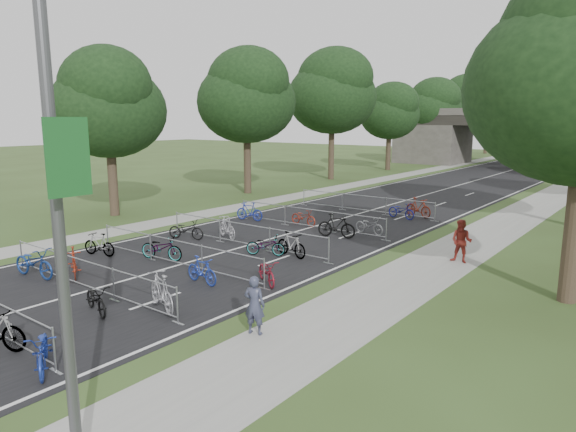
# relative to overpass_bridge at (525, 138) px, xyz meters

# --- Properties ---
(road) EXTENTS (11.00, 140.00, 0.01)m
(road) POSITION_rel_overpass_bridge_xyz_m (0.00, -15.00, -3.53)
(road) COLOR black
(road) RESTS_ON ground
(sidewalk_right) EXTENTS (3.00, 140.00, 0.01)m
(sidewalk_right) POSITION_rel_overpass_bridge_xyz_m (8.00, -15.00, -3.53)
(sidewalk_right) COLOR gray
(sidewalk_right) RESTS_ON ground
(sidewalk_left) EXTENTS (2.00, 140.00, 0.01)m
(sidewalk_left) POSITION_rel_overpass_bridge_xyz_m (-7.50, -15.00, -3.53)
(sidewalk_left) COLOR gray
(sidewalk_left) RESTS_ON ground
(lane_markings) EXTENTS (0.12, 140.00, 0.00)m
(lane_markings) POSITION_rel_overpass_bridge_xyz_m (0.00, -15.00, -3.53)
(lane_markings) COLOR silver
(lane_markings) RESTS_ON ground
(overpass_bridge) EXTENTS (31.00, 8.00, 7.05)m
(overpass_bridge) POSITION_rel_overpass_bridge_xyz_m (0.00, 0.00, 0.00)
(overpass_bridge) COLOR #43403C
(overpass_bridge) RESTS_ON ground
(lamppost) EXTENTS (0.61, 0.65, 8.21)m
(lamppost) POSITION_rel_overpass_bridge_xyz_m (8.33, -63.00, 0.75)
(lamppost) COLOR #4C4C51
(lamppost) RESTS_ON ground
(tree_left_0) EXTENTS (6.72, 6.72, 10.25)m
(tree_left_0) POSITION_rel_overpass_bridge_xyz_m (-11.39, -49.07, 2.96)
(tree_left_0) COLOR #33261C
(tree_left_0) RESTS_ON ground
(tree_left_1) EXTENTS (7.56, 7.56, 11.53)m
(tree_left_1) POSITION_rel_overpass_bridge_xyz_m (-11.39, -37.07, 3.77)
(tree_left_1) COLOR #33261C
(tree_left_1) RESTS_ON ground
(tree_left_2) EXTENTS (8.40, 8.40, 12.81)m
(tree_left_2) POSITION_rel_overpass_bridge_xyz_m (-11.39, -25.07, 4.58)
(tree_left_2) COLOR #33261C
(tree_left_2) RESTS_ON ground
(tree_left_3) EXTENTS (6.72, 6.72, 10.25)m
(tree_left_3) POSITION_rel_overpass_bridge_xyz_m (-11.39, -13.07, 2.96)
(tree_left_3) COLOR #33261C
(tree_left_3) RESTS_ON ground
(tree_left_4) EXTENTS (7.56, 7.56, 11.53)m
(tree_left_4) POSITION_rel_overpass_bridge_xyz_m (-11.39, -1.07, 3.77)
(tree_left_4) COLOR #33261C
(tree_left_4) RESTS_ON ground
(tree_left_5) EXTENTS (8.40, 8.40, 12.81)m
(tree_left_5) POSITION_rel_overpass_bridge_xyz_m (-11.39, 10.93, 4.58)
(tree_left_5) COLOR #33261C
(tree_left_5) RESTS_ON ground
(tree_left_6) EXTENTS (6.72, 6.72, 10.25)m
(tree_left_6) POSITION_rel_overpass_bridge_xyz_m (-11.39, 22.93, 2.96)
(tree_left_6) COLOR #33261C
(tree_left_6) RESTS_ON ground
(barrier_row_2) EXTENTS (9.70, 0.08, 1.10)m
(barrier_row_2) POSITION_rel_overpass_bridge_xyz_m (0.00, -57.80, -2.99)
(barrier_row_2) COLOR #979A9E
(barrier_row_2) RESTS_ON ground
(barrier_row_3) EXTENTS (9.70, 0.08, 1.10)m
(barrier_row_3) POSITION_rel_overpass_bridge_xyz_m (0.00, -54.00, -2.99)
(barrier_row_3) COLOR #979A9E
(barrier_row_3) RESTS_ON ground
(barrier_row_4) EXTENTS (9.70, 0.08, 1.10)m
(barrier_row_4) POSITION_rel_overpass_bridge_xyz_m (0.00, -50.00, -2.99)
(barrier_row_4) COLOR #979A9E
(barrier_row_4) RESTS_ON ground
(barrier_row_5) EXTENTS (9.70, 0.08, 1.10)m
(barrier_row_5) POSITION_rel_overpass_bridge_xyz_m (0.00, -45.00, -2.99)
(barrier_row_5) COLOR #979A9E
(barrier_row_5) RESTS_ON ground
(barrier_row_6) EXTENTS (9.70, 0.08, 1.10)m
(barrier_row_6) POSITION_rel_overpass_bridge_xyz_m (0.00, -39.00, -2.99)
(barrier_row_6) COLOR #979A9E
(barrier_row_6) RESTS_ON ground
(bike_7) EXTENTS (1.94, 1.51, 0.98)m
(bike_7) POSITION_rel_overpass_bridge_xyz_m (4.30, -61.50, -3.04)
(bike_7) COLOR navy
(bike_7) RESTS_ON ground
(bike_8) EXTENTS (2.22, 1.00, 1.12)m
(bike_8) POSITION_rel_overpass_bridge_xyz_m (-2.94, -58.13, -2.97)
(bike_8) COLOR navy
(bike_8) RESTS_ON ground
(bike_9) EXTENTS (1.82, 1.30, 1.08)m
(bike_9) POSITION_rel_overpass_bridge_xyz_m (-1.84, -57.20, -2.99)
(bike_9) COLOR maroon
(bike_9) RESTS_ON ground
(bike_10) EXTENTS (1.78, 1.01, 0.89)m
(bike_10) POSITION_rel_overpass_bridge_xyz_m (2.06, -58.75, -3.09)
(bike_10) COLOR black
(bike_10) RESTS_ON ground
(bike_11) EXTENTS (2.05, 1.21, 1.19)m
(bike_11) POSITION_rel_overpass_bridge_xyz_m (3.43, -57.41, -2.94)
(bike_11) COLOR #9A9AA1
(bike_11) RESTS_ON ground
(bike_12) EXTENTS (1.71, 0.84, 0.99)m
(bike_12) POSITION_rel_overpass_bridge_xyz_m (-3.77, -54.94, -3.04)
(bike_12) COLOR #979A9E
(bike_12) RESTS_ON ground
(bike_13) EXTENTS (2.07, 1.18, 1.03)m
(bike_13) POSITION_rel_overpass_bridge_xyz_m (-1.13, -53.76, -3.02)
(bike_13) COLOR #979A9E
(bike_13) RESTS_ON ground
(bike_14) EXTENTS (1.65, 0.62, 0.97)m
(bike_14) POSITION_rel_overpass_bridge_xyz_m (2.48, -54.89, -3.05)
(bike_14) COLOR #1C339B
(bike_14) RESTS_ON ground
(bike_15) EXTENTS (1.74, 1.40, 0.89)m
(bike_15) POSITION_rel_overpass_bridge_xyz_m (4.30, -53.50, -3.09)
(bike_15) COLOR maroon
(bike_15) RESTS_ON ground
(bike_16) EXTENTS (1.93, 1.25, 0.96)m
(bike_16) POSITION_rel_overpass_bridge_xyz_m (-3.18, -50.64, -3.05)
(bike_16) COLOR black
(bike_16) RESTS_ON ground
(bike_17) EXTENTS (1.88, 1.17, 1.10)m
(bike_17) POSITION_rel_overpass_bridge_xyz_m (-1.73, -49.32, -2.99)
(bike_17) COLOR #A6A4AC
(bike_17) RESTS_ON ground
(bike_18) EXTENTS (1.79, 1.26, 0.89)m
(bike_18) POSITION_rel_overpass_bridge_xyz_m (1.80, -50.60, -3.09)
(bike_18) COLOR #979A9E
(bike_18) RESTS_ON ground
(bike_19) EXTENTS (1.82, 0.83, 1.05)m
(bike_19) POSITION_rel_overpass_bridge_xyz_m (2.79, -50.11, -3.01)
(bike_19) COLOR #979A9E
(bike_19) RESTS_ON ground
(bike_20) EXTENTS (1.81, 0.73, 1.06)m
(bike_20) POSITION_rel_overpass_bridge_xyz_m (-3.91, -45.26, -3.00)
(bike_20) COLOR navy
(bike_20) RESTS_ON ground
(bike_21) EXTENTS (1.80, 0.81, 0.91)m
(bike_21) POSITION_rel_overpass_bridge_xyz_m (-0.65, -44.49, -3.08)
(bike_21) COLOR maroon
(bike_21) RESTS_ON ground
(bike_22) EXTENTS (2.02, 0.90, 1.17)m
(bike_22) POSITION_rel_overpass_bridge_xyz_m (2.36, -45.89, -2.95)
(bike_22) COLOR black
(bike_22) RESTS_ON ground
(bike_23) EXTENTS (1.78, 0.88, 0.90)m
(bike_23) POSITION_rel_overpass_bridge_xyz_m (3.27, -44.21, -3.08)
(bike_23) COLOR #919298
(bike_23) RESTS_ON ground
(bike_26) EXTENTS (1.95, 1.06, 0.97)m
(bike_26) POSITION_rel_overpass_bridge_xyz_m (2.74, -39.44, -3.05)
(bike_26) COLOR navy
(bike_26) RESTS_ON ground
(bike_27) EXTENTS (1.97, 1.11, 1.14)m
(bike_27) POSITION_rel_overpass_bridge_xyz_m (3.31, -38.35, -2.96)
(bike_27) COLOR maroon
(bike_27) RESTS_ON ground
(pedestrian_a) EXTENTS (0.68, 0.55, 1.63)m
(pedestrian_a) POSITION_rel_overpass_bridge_xyz_m (6.80, -56.99, -2.72)
(pedestrian_a) COLOR #32354B
(pedestrian_a) RESTS_ON ground
(pedestrian_b) EXTENTS (0.86, 0.67, 1.76)m
(pedestrian_b) POSITION_rel_overpass_bridge_xyz_m (8.75, -46.63, -2.65)
(pedestrian_b) COLOR maroon
(pedestrian_b) RESTS_ON ground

